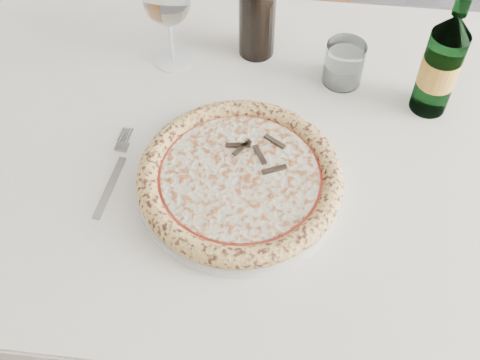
{
  "coord_description": "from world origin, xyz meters",
  "views": [
    {
      "loc": [
        0.09,
        -0.46,
        1.52
      ],
      "look_at": [
        0.03,
        0.1,
        0.78
      ],
      "focal_mm": 45.0,
      "sensor_mm": 36.0,
      "label": 1
    }
  ],
  "objects": [
    {
      "name": "plate",
      "position": [
        0.03,
        0.1,
        0.76
      ],
      "size": [
        0.33,
        0.33,
        0.02
      ],
      "color": "silver",
      "rests_on": "dining_table"
    },
    {
      "name": "pizza",
      "position": [
        0.03,
        0.1,
        0.78
      ],
      "size": [
        0.32,
        0.32,
        0.03
      ],
      "color": "tan",
      "rests_on": "plate"
    },
    {
      "name": "dining_table",
      "position": [
        0.03,
        0.2,
        0.66
      ],
      "size": [
        1.37,
        0.82,
        0.76
      ],
      "color": "brown",
      "rests_on": "floor"
    },
    {
      "name": "fork",
      "position": [
        -0.17,
        0.11,
        0.76
      ],
      "size": [
        0.03,
        0.18,
        0.0
      ],
      "color": "gray",
      "rests_on": "dining_table"
    },
    {
      "name": "tumbler",
      "position": [
        0.19,
        0.37,
        0.79
      ],
      "size": [
        0.07,
        0.07,
        0.08
      ],
      "color": "silver",
      "rests_on": "dining_table"
    },
    {
      "name": "beer_bottle",
      "position": [
        0.35,
        0.32,
        0.86
      ],
      "size": [
        0.06,
        0.06,
        0.25
      ],
      "color": "#2F5D38",
      "rests_on": "dining_table"
    },
    {
      "name": "wine_glass",
      "position": [
        -0.12,
        0.39,
        0.89
      ],
      "size": [
        0.08,
        0.08,
        0.18
      ],
      "color": "white",
      "rests_on": "dining_table"
    }
  ]
}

